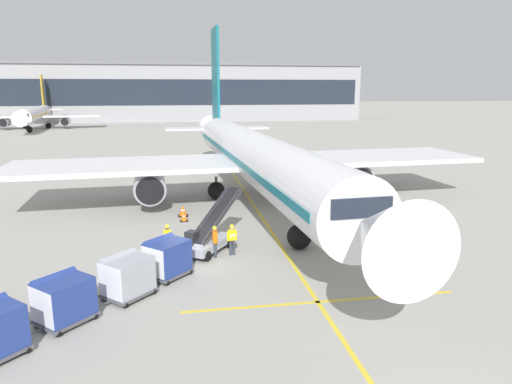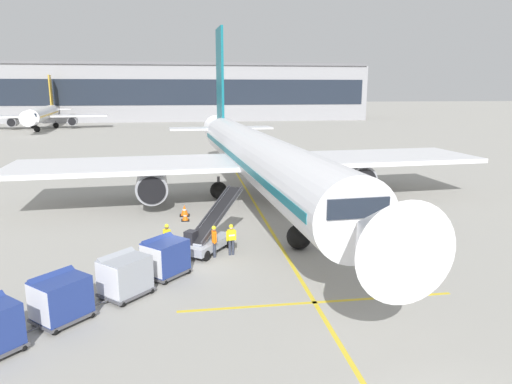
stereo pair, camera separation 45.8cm
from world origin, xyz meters
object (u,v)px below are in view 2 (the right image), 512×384
at_px(safety_cone_engine_keepout, 185,216).
at_px(ground_crew_by_carts, 231,237).
at_px(parked_airplane, 254,155).
at_px(baggage_cart_second, 124,275).
at_px(baggage_cart_third, 60,297).
at_px(ground_crew_wingwalker, 167,237).
at_px(distant_airplane, 43,114).
at_px(belt_loader, 208,235).
at_px(safety_cone_wingtip, 184,210).
at_px(ground_crew_by_loader, 214,239).
at_px(baggage_cart_lead, 165,256).
at_px(ground_crew_marshaller, 175,251).

bearing_deg(safety_cone_engine_keepout, ground_crew_by_carts, -70.73).
bearing_deg(parked_airplane, baggage_cart_second, -115.65).
bearing_deg(baggage_cart_third, ground_crew_by_carts, 41.45).
bearing_deg(safety_cone_engine_keepout, ground_crew_wingwalker, -98.13).
bearing_deg(baggage_cart_third, ground_crew_wingwalker, 61.36).
xyz_separation_m(baggage_cart_second, distant_airplane, (-29.42, 93.09, 2.23)).
bearing_deg(belt_loader, ground_crew_by_carts, -36.97).
bearing_deg(safety_cone_wingtip, safety_cone_engine_keepout, -87.77).
height_order(safety_cone_engine_keepout, distant_airplane, distant_airplane).
height_order(parked_airplane, ground_crew_by_loader, parked_airplane).
xyz_separation_m(belt_loader, safety_cone_engine_keepout, (-1.30, 6.27, -0.58)).
distance_m(ground_crew_by_carts, safety_cone_wingtip, 8.88).
bearing_deg(baggage_cart_lead, distant_airplane, 108.84).
distance_m(ground_crew_by_loader, ground_crew_by_carts, 0.95).
distance_m(ground_crew_wingwalker, distant_airplane, 93.40).
bearing_deg(safety_cone_wingtip, ground_crew_wingwalker, -96.45).
bearing_deg(baggage_cart_third, parked_airplane, 61.41).
bearing_deg(baggage_cart_second, safety_cone_wingtip, 78.92).
xyz_separation_m(safety_cone_engine_keepout, distant_airplane, (-32.00, 81.44, 2.93)).
relative_size(belt_loader, safety_cone_engine_keepout, 8.05).
relative_size(ground_crew_by_carts, ground_crew_wingwalker, 1.00).
xyz_separation_m(belt_loader, ground_crew_by_loader, (0.27, -1.08, 0.11)).
distance_m(parked_airplane, belt_loader, 12.74).
xyz_separation_m(baggage_cart_second, ground_crew_by_carts, (5.10, 4.47, -0.00)).
height_order(ground_crew_by_carts, safety_cone_engine_keepout, ground_crew_by_carts).
height_order(ground_crew_by_loader, ground_crew_marshaller, same).
bearing_deg(baggage_cart_third, baggage_cart_second, 41.96).
height_order(parked_airplane, baggage_cart_third, parked_airplane).
height_order(ground_crew_by_carts, safety_cone_wingtip, ground_crew_by_carts).
bearing_deg(baggage_cart_second, ground_crew_by_carts, 41.23).
xyz_separation_m(ground_crew_marshaller, safety_cone_engine_keepout, (0.48, 8.96, -0.70)).
relative_size(ground_crew_by_loader, ground_crew_wingwalker, 1.00).
xyz_separation_m(baggage_cart_third, safety_cone_wingtip, (4.71, 14.90, -0.61)).
xyz_separation_m(belt_loader, baggage_cart_second, (-3.88, -5.38, 0.11)).
xyz_separation_m(parked_airplane, ground_crew_by_loader, (-4.03, -12.74, -2.67)).
xyz_separation_m(ground_crew_by_loader, safety_cone_engine_keepout, (-1.57, 7.34, -0.70)).
distance_m(belt_loader, safety_cone_engine_keepout, 6.43).
xyz_separation_m(belt_loader, baggage_cart_lead, (-2.24, -3.36, 0.11)).
relative_size(safety_cone_engine_keepout, safety_cone_wingtip, 0.79).
relative_size(belt_loader, baggage_cart_third, 1.97).
bearing_deg(baggage_cart_second, ground_crew_wingwalker, 71.93).
height_order(baggage_cart_third, ground_crew_marshaller, baggage_cart_third).
xyz_separation_m(baggage_cart_second, ground_crew_marshaller, (2.10, 2.68, -0.00)).
relative_size(ground_crew_by_carts, ground_crew_marshaller, 1.00).
bearing_deg(safety_cone_wingtip, ground_crew_by_loader, -79.39).
xyz_separation_m(ground_crew_wingwalker, safety_cone_engine_keepout, (0.95, 6.62, -0.70)).
distance_m(baggage_cart_third, ground_crew_by_carts, 9.69).
xyz_separation_m(ground_crew_by_loader, ground_crew_by_carts, (0.94, 0.16, 0.00)).
bearing_deg(belt_loader, baggage_cart_lead, -123.71).
bearing_deg(baggage_cart_lead, parked_airplane, 66.48).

